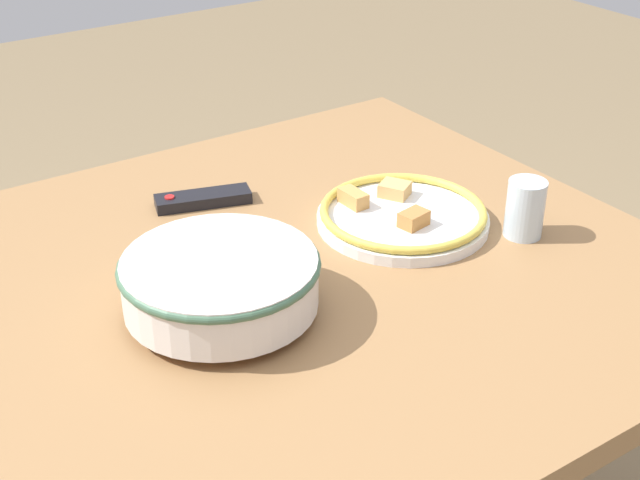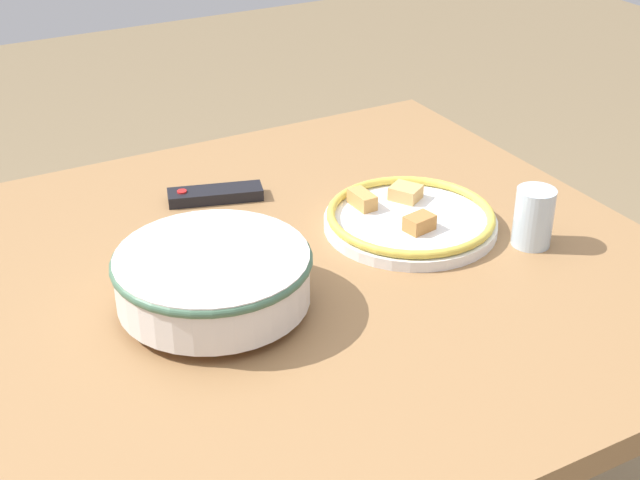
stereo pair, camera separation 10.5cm
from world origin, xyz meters
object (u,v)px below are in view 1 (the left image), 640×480
tv_remote (203,199)px  drinking_glass (525,209)px  noodle_bowl (220,282)px  food_plate (402,215)px

tv_remote → drinking_glass: (0.38, -0.39, 0.04)m
noodle_bowl → tv_remote: 0.35m
noodle_bowl → food_plate: 0.38m
noodle_bowl → drinking_glass: 0.52m
food_plate → tv_remote: (-0.24, 0.25, -0.01)m
noodle_bowl → food_plate: bearing=10.3°
food_plate → drinking_glass: bearing=-44.8°
food_plate → noodle_bowl: bearing=-169.7°
noodle_bowl → tv_remote: noodle_bowl is taller
noodle_bowl → food_plate: size_ratio=0.98×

